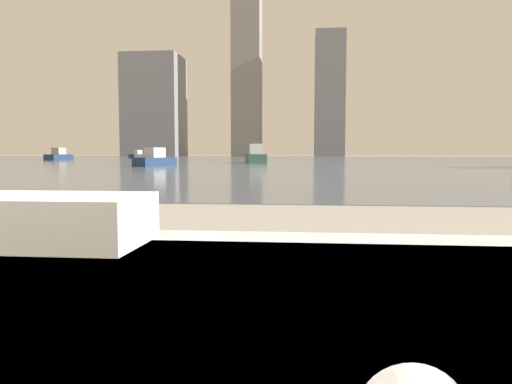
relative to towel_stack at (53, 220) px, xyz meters
The scene contains 9 objects.
towel_stack is the anchor object (origin of this frame).
harbor_water 61.16m from the towel_stack, 89.90° to the left, with size 180.00×110.00×0.01m.
harbor_boat_0 27.33m from the towel_stack, 106.94° to the left, with size 1.89×2.88×1.02m.
harbor_boat_1 53.77m from the towel_stack, 117.38° to the left, with size 1.57×3.51×1.27m.
harbor_boat_2 35.78m from the towel_stack, 95.35° to the left, with size 1.96×3.89×1.39m.
harbor_boat_5 78.96m from the towel_stack, 109.06° to the left, with size 2.01×3.41×1.21m.
skyline_tower_0 123.14m from the towel_stack, 107.16° to the left, with size 13.06×12.41×23.86m.
skyline_tower_1 119.90m from the towel_stack, 96.72° to the left, with size 6.58×7.53×44.08m.
skyline_tower_2 118.06m from the towel_stack, 87.33° to the left, with size 6.73×10.48×28.16m.
Camera 1 is at (0.30, 0.08, 0.72)m, focal length 35.00 mm.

